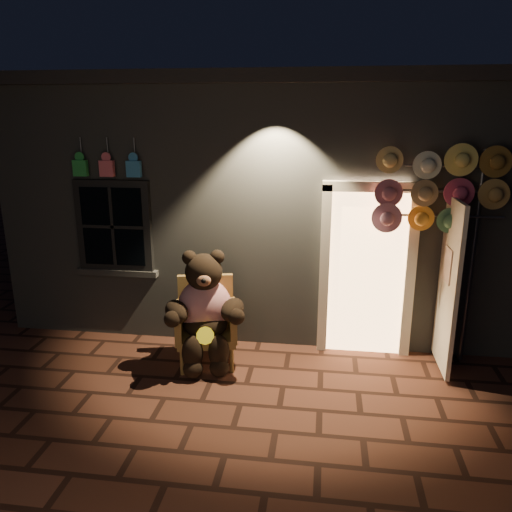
# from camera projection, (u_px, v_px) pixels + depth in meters

# --- Properties ---
(ground) EXTENTS (60.00, 60.00, 0.00)m
(ground) POSITION_uv_depth(u_px,v_px,m) (240.00, 404.00, 5.27)
(ground) COLOR #522B1F
(ground) RESTS_ON ground
(shop_building) EXTENTS (7.30, 5.95, 3.51)m
(shop_building) POSITION_uv_depth(u_px,v_px,m) (279.00, 187.00, 8.59)
(shop_building) COLOR slate
(shop_building) RESTS_ON ground
(wicker_armchair) EXTENTS (0.83, 0.79, 1.04)m
(wicker_armchair) POSITION_uv_depth(u_px,v_px,m) (206.00, 321.00, 6.10)
(wicker_armchair) COLOR olive
(wicker_armchair) RESTS_ON ground
(teddy_bear) EXTENTS (1.01, 0.89, 1.42)m
(teddy_bear) POSITION_uv_depth(u_px,v_px,m) (205.00, 310.00, 5.92)
(teddy_bear) COLOR #AA1220
(teddy_bear) RESTS_ON ground
(hat_rack) EXTENTS (1.50, 0.22, 2.60)m
(hat_rack) POSITION_uv_depth(u_px,v_px,m) (436.00, 192.00, 5.63)
(hat_rack) COLOR #59595E
(hat_rack) RESTS_ON ground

